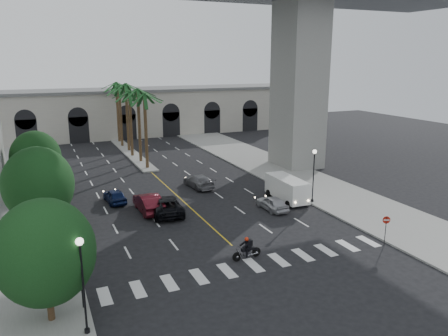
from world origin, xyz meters
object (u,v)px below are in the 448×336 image
Objects in this scene: cargo_van at (287,188)px; car_e at (115,196)px; lamp_post_right at (314,171)px; pedestrian_b at (64,249)px; car_b at (148,203)px; car_c at (166,205)px; motorcycle_rider at (248,249)px; traffic_signal_near at (80,269)px; lamp_post_left_far at (57,176)px; traffic_signal_far at (73,242)px; pedestrian_a at (28,257)px; car_d at (199,181)px; lamp_post_left_near at (83,278)px; car_a at (272,203)px; do_not_enter_sign at (386,225)px.

car_e is at bearing 159.21° from cargo_van.
pedestrian_b is (-23.19, -3.80, -2.27)m from lamp_post_right.
car_b reaches higher than car_c.
motorcycle_rider is (-11.33, -8.41, -2.48)m from lamp_post_right.
pedestrian_b is at bearing 94.21° from traffic_signal_near.
car_c is (8.82, -5.09, -2.43)m from lamp_post_left_far.
traffic_signal_far is 3.66m from pedestrian_a.
car_d is 22.17m from pedestrian_a.
lamp_post_right is 23.62m from traffic_signal_far.
lamp_post_left_near is at bearing -68.08° from pedestrian_b.
car_a is 0.71× the size of cargo_van.
lamp_post_right reaches higher than cargo_van.
car_e is 2.04× the size of pedestrian_a.
pedestrian_a is (-25.45, -4.52, -2.09)m from lamp_post_right.
do_not_enter_sign is (3.68, -10.51, 1.05)m from car_a.
traffic_signal_near is 24.72m from car_d.
car_e is 16.99m from cargo_van.
traffic_signal_far is at bearing -89.60° from lamp_post_left_far.
cargo_van is at bearing 179.93° from car_c.
car_b is at bearing 165.04° from lamp_post_right.
lamp_post_right is at bearing 108.25° from do_not_enter_sign.
car_d is 19.98m from pedestrian_b.
motorcycle_rider is 10.68m from car_a.
car_e is 25.04m from do_not_enter_sign.
car_c reaches higher than car_d.
car_d is 2.50× the size of pedestrian_a.
pedestrian_a is at bearing 107.35° from lamp_post_left_near.
do_not_enter_sign is at bearing 107.49° from car_a.
pedestrian_b is (-0.39, 9.20, -2.27)m from lamp_post_left_near.
traffic_signal_far reaches higher than car_c.
pedestrian_a reaches higher than motorcycle_rider.
cargo_van reaches higher than motorcycle_rider.
traffic_signal_far is at bearing 17.57° from car_a.
lamp_post_left_near is 3.32× the size of pedestrian_b.
traffic_signal_near is 1.54× the size of do_not_enter_sign.
pedestrian_b is 0.68× the size of do_not_enter_sign.
cargo_van is (20.90, -6.40, -1.92)m from lamp_post_left_far.
lamp_post_left_far reaches higher than car_c.
car_e is at bearing 76.20° from lamp_post_left_near.
lamp_post_left_near reaches higher than traffic_signal_near.
car_d is (-3.72, 9.65, 0.04)m from car_a.
motorcycle_rider is at bearing 75.09° from car_d.
car_a is at bearing 143.75° from car_e.
car_c is (8.82, 15.91, -2.43)m from lamp_post_left_near.
motorcycle_rider is 11.62m from car_c.
pedestrian_a is at bearing -169.92° from lamp_post_right.
motorcycle_rider is at bearing -9.54° from traffic_signal_far.
car_d is (5.69, 6.60, -0.08)m from car_c.
car_e is (-17.66, 7.94, -2.54)m from lamp_post_right.
pedestrian_b is at bearing 92.45° from lamp_post_left_near.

